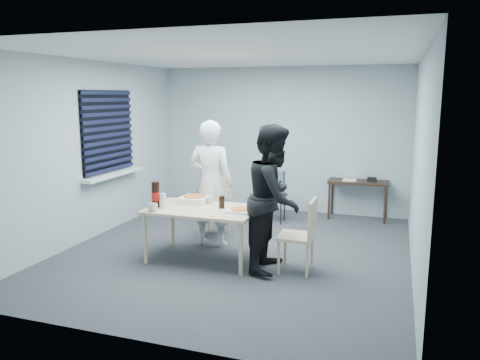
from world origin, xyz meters
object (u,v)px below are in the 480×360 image
(dining_table, at_px, (203,213))
(side_table, at_px, (358,185))
(chair_far, at_px, (216,202))
(mug_b, at_px, (211,200))
(stool, at_px, (275,201))
(person_white, at_px, (211,184))
(backpack, at_px, (275,183))
(soda_bottle, at_px, (156,195))
(person_black, at_px, (274,198))
(mug_a, at_px, (153,207))
(chair_right, at_px, (303,231))

(dining_table, xyz_separation_m, side_table, (1.72, 2.69, -0.03))
(dining_table, bearing_deg, chair_far, 102.69)
(mug_b, bearing_deg, side_table, 54.77)
(stool, xyz_separation_m, mug_b, (-0.43, -1.78, 0.37))
(chair_far, relative_size, person_white, 0.50)
(chair_far, height_order, backpack, chair_far)
(dining_table, xyz_separation_m, soda_bottle, (-0.60, -0.14, 0.22))
(person_white, bearing_deg, backpack, -110.86)
(side_table, height_order, stool, side_table)
(chair_far, distance_m, person_white, 0.63)
(chair_far, distance_m, stool, 1.20)
(person_white, bearing_deg, mug_b, 111.12)
(person_white, height_order, soda_bottle, person_white)
(person_white, height_order, person_black, same)
(dining_table, relative_size, stool, 2.96)
(mug_a, bearing_deg, dining_table, 32.57)
(mug_a, height_order, soda_bottle, soda_bottle)
(person_white, distance_m, side_table, 2.82)
(dining_table, relative_size, mug_a, 11.32)
(backpack, height_order, mug_a, backpack)
(side_table, bearing_deg, person_white, -131.03)
(stool, bearing_deg, person_black, -76.13)
(stool, bearing_deg, soda_bottle, -115.12)
(dining_table, relative_size, person_black, 0.79)
(person_white, distance_m, soda_bottle, 0.86)
(person_white, relative_size, stool, 3.77)
(stool, height_order, mug_b, mug_b)
(chair_right, xyz_separation_m, side_table, (0.41, 2.73, 0.07))
(person_white, height_order, mug_b, person_white)
(chair_far, xyz_separation_m, backpack, (0.67, 0.97, 0.15))
(person_black, bearing_deg, mug_b, 72.76)
(mug_b, distance_m, soda_bottle, 0.73)
(chair_far, relative_size, chair_right, 1.00)
(stool, relative_size, mug_a, 3.82)
(mug_a, bearing_deg, mug_b, 48.49)
(chair_far, distance_m, side_table, 2.55)
(person_black, xyz_separation_m, mug_b, (-0.94, 0.29, -0.16))
(stool, height_order, soda_bottle, soda_bottle)
(backpack, bearing_deg, chair_right, -53.62)
(person_white, distance_m, backpack, 1.57)
(dining_table, height_order, soda_bottle, soda_bottle)
(chair_far, xyz_separation_m, chair_right, (1.55, -1.10, 0.00))
(mug_a, distance_m, soda_bottle, 0.23)
(dining_table, height_order, stool, dining_table)
(chair_right, relative_size, person_black, 0.50)
(chair_right, relative_size, side_table, 0.89)
(soda_bottle, bearing_deg, chair_far, 73.60)
(mug_b, bearing_deg, mug_a, -131.51)
(person_white, bearing_deg, dining_table, 102.18)
(person_black, relative_size, stool, 3.77)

